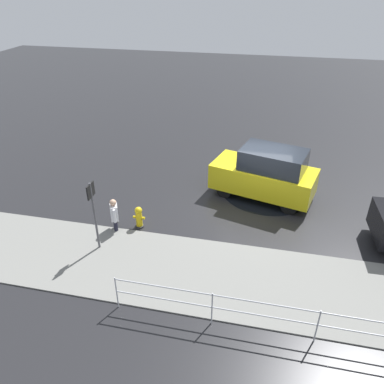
{
  "coord_description": "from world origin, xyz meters",
  "views": [
    {
      "loc": [
        -0.28,
        12.33,
        7.72
      ],
      "look_at": [
        2.19,
        1.08,
        0.9
      ],
      "focal_mm": 35.0,
      "sensor_mm": 36.0,
      "label": 1
    }
  ],
  "objects_px": {
    "moving_hatchback": "(266,174)",
    "sign_post": "(93,207)",
    "pedestrian": "(114,213)",
    "fire_hydrant": "(139,217)"
  },
  "relations": [
    {
      "from": "moving_hatchback",
      "to": "sign_post",
      "type": "distance_m",
      "value": 6.66
    },
    {
      "from": "sign_post",
      "to": "moving_hatchback",
      "type": "bearing_deg",
      "value": -138.8
    },
    {
      "from": "moving_hatchback",
      "to": "pedestrian",
      "type": "height_order",
      "value": "moving_hatchback"
    },
    {
      "from": "moving_hatchback",
      "to": "fire_hydrant",
      "type": "bearing_deg",
      "value": 35.88
    },
    {
      "from": "moving_hatchback",
      "to": "pedestrian",
      "type": "distance_m",
      "value": 5.89
    },
    {
      "from": "pedestrian",
      "to": "sign_post",
      "type": "height_order",
      "value": "sign_post"
    },
    {
      "from": "fire_hydrant",
      "to": "moving_hatchback",
      "type": "bearing_deg",
      "value": -144.12
    },
    {
      "from": "fire_hydrant",
      "to": "sign_post",
      "type": "distance_m",
      "value": 2.02
    },
    {
      "from": "moving_hatchback",
      "to": "fire_hydrant",
      "type": "distance_m",
      "value": 5.12
    },
    {
      "from": "fire_hydrant",
      "to": "pedestrian",
      "type": "height_order",
      "value": "pedestrian"
    }
  ]
}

